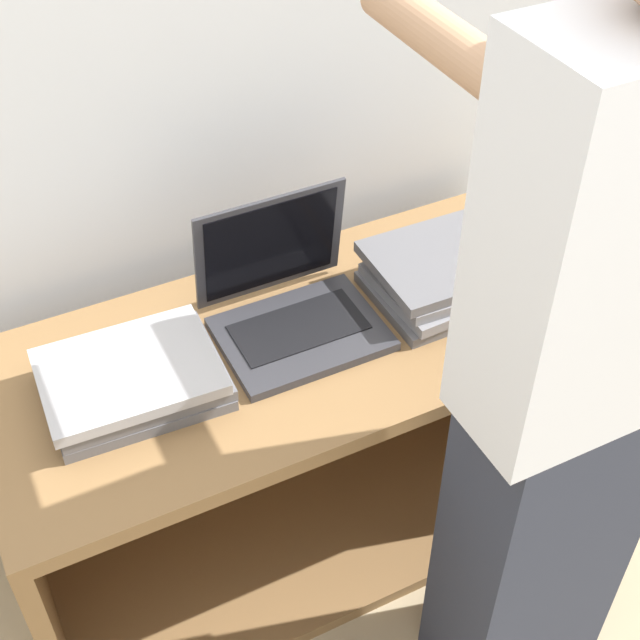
# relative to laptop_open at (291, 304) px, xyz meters

# --- Properties ---
(ground_plane) EXTENTS (12.00, 12.00, 0.00)m
(ground_plane) POSITION_rel_laptop_open_xyz_m (0.00, -0.34, -0.71)
(ground_plane) COLOR tan
(wall_back) EXTENTS (8.00, 0.05, 2.40)m
(wall_back) POSITION_rel_laptop_open_xyz_m (0.00, 0.35, 0.49)
(wall_back) COLOR silver
(wall_back) RESTS_ON ground_plane
(cart) EXTENTS (1.33, 0.58, 0.65)m
(cart) POSITION_rel_laptop_open_xyz_m (0.00, 0.02, -0.38)
(cart) COLOR olive
(cart) RESTS_ON ground_plane
(laptop_open) EXTENTS (0.33, 0.29, 0.27)m
(laptop_open) POSITION_rel_laptop_open_xyz_m (0.00, 0.00, 0.00)
(laptop_open) COLOR #333338
(laptop_open) RESTS_ON cart
(laptop_stack_left) EXTENTS (0.35, 0.27, 0.07)m
(laptop_stack_left) POSITION_rel_laptop_open_xyz_m (-0.35, -0.04, -0.02)
(laptop_stack_left) COLOR slate
(laptop_stack_left) RESTS_ON cart
(laptop_stack_right) EXTENTS (0.35, 0.27, 0.10)m
(laptop_stack_right) POSITION_rel_laptop_open_xyz_m (0.36, -0.05, -0.01)
(laptop_stack_right) COLOR slate
(laptop_stack_right) RESTS_ON cart
(person) EXTENTS (0.40, 0.53, 1.70)m
(person) POSITION_rel_laptop_open_xyz_m (0.26, -0.54, 0.15)
(person) COLOR #2D3342
(person) RESTS_ON ground_plane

